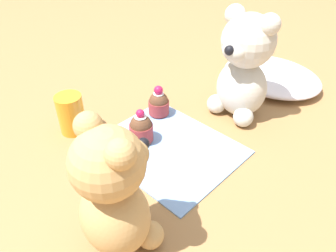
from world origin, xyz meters
The scene contains 8 objects.
ground_plane centered at (0.00, 0.00, 0.00)m, with size 4.00×4.00×0.00m, color #9E7042.
knitted_placemat centered at (0.00, 0.00, 0.00)m, with size 0.26×0.22×0.01m, color #7A9ED1.
tulle_cloth centered at (0.01, 0.37, 0.02)m, with size 0.25×0.21×0.04m, color silver.
teddy_bear_cream centered at (0.03, 0.20, 0.12)m, with size 0.12×0.13×0.23m.
teddy_bear_tan centered at (0.09, -0.20, 0.10)m, with size 0.11×0.11×0.21m.
cupcake_near_cream_bear centered at (-0.10, 0.07, 0.03)m, with size 0.05×0.05×0.07m.
cupcake_near_tan_bear centered at (-0.05, -0.02, 0.03)m, with size 0.05×0.05×0.07m.
juice_glass centered at (-0.18, -0.09, 0.04)m, with size 0.05×0.05×0.08m, color orange.
Camera 1 is at (0.34, -0.35, 0.42)m, focal length 35.00 mm.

